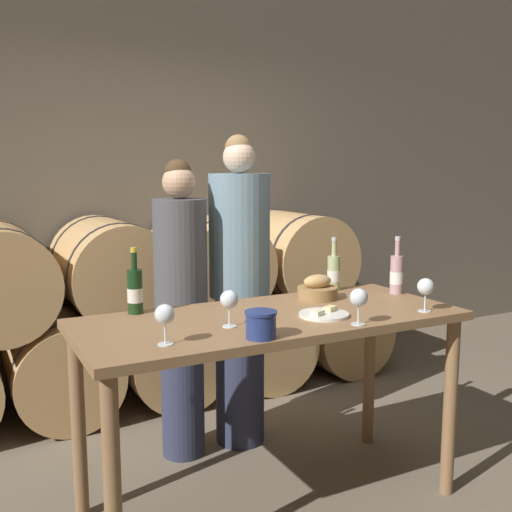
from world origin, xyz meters
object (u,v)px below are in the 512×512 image
tasting_table (271,341)px  wine_glass_center (359,298)px  blue_crock (261,323)px  wine_glass_left (229,300)px  wine_glass_far_left (165,315)px  wine_bottle_white (334,272)px  cheese_plate (324,314)px  bread_basket (317,290)px  wine_bottle_red (135,291)px  person_right (240,290)px  person_left (181,307)px  wine_glass_right (426,287)px  wine_bottle_rose (397,274)px

tasting_table → wine_glass_center: wine_glass_center is taller
blue_crock → wine_glass_left: bearing=100.9°
blue_crock → wine_glass_far_left: bearing=166.5°
wine_bottle_white → cheese_plate: 0.59m
wine_glass_far_left → bread_basket: bearing=23.1°
bread_basket → wine_glass_left: wine_glass_left is taller
wine_bottle_red → cheese_plate: 0.86m
person_right → wine_glass_far_left: person_right is taller
person_left → blue_crock: bearing=-91.4°
bread_basket → wine_glass_center: bearing=-103.4°
person_right → wine_glass_right: person_right is taller
wine_bottle_white → wine_glass_right: bearing=-80.5°
person_left → blue_crock: 0.97m
wine_glass_right → wine_glass_left: bearing=169.4°
wine_glass_center → wine_glass_right: bearing=6.4°
wine_glass_right → wine_glass_center: bearing=-173.6°
blue_crock → wine_glass_left: (-0.04, 0.21, 0.05)m
bread_basket → wine_glass_center: size_ratio=1.30×
person_left → wine_bottle_red: 0.53m
person_left → wine_glass_left: 0.78m
wine_glass_center → blue_crock: bearing=178.6°
person_right → wine_glass_right: bearing=-61.6°
tasting_table → person_right: (0.16, 0.67, 0.10)m
wine_bottle_white → blue_crock: wine_bottle_white is taller
wine_glass_left → person_left: bearing=85.2°
tasting_table → person_right: person_right is taller
person_left → wine_bottle_rose: person_left is taller
wine_bottle_red → blue_crock: size_ratio=2.37×
person_left → person_right: (0.35, -0.00, 0.06)m
wine_bottle_red → wine_glass_right: wine_bottle_red is taller
person_left → bread_basket: size_ratio=7.96×
blue_crock → bread_basket: bread_basket is taller
wine_bottle_white → wine_glass_right: 0.60m
person_right → blue_crock: 1.04m
wine_glass_right → wine_glass_far_left: bearing=177.6°
bread_basket → cheese_plate: bread_basket is taller
wine_bottle_rose → bread_basket: size_ratio=1.49×
wine_glass_far_left → blue_crock: bearing=-13.5°
wine_bottle_rose → wine_glass_center: wine_bottle_rose is taller
person_right → tasting_table: bearing=-103.8°
person_right → wine_glass_left: size_ratio=11.20×
person_left → wine_glass_left: bearing=-94.8°
tasting_table → person_right: bearing=76.2°
blue_crock → cheese_plate: 0.45m
person_right → bread_basket: bearing=-66.4°
wine_glass_far_left → person_left: bearing=66.3°
person_left → person_right: bearing=-0.0°
tasting_table → wine_bottle_rose: bearing=7.6°
person_right → wine_bottle_white: (0.40, -0.33, 0.12)m
wine_bottle_rose → wine_glass_right: 0.40m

